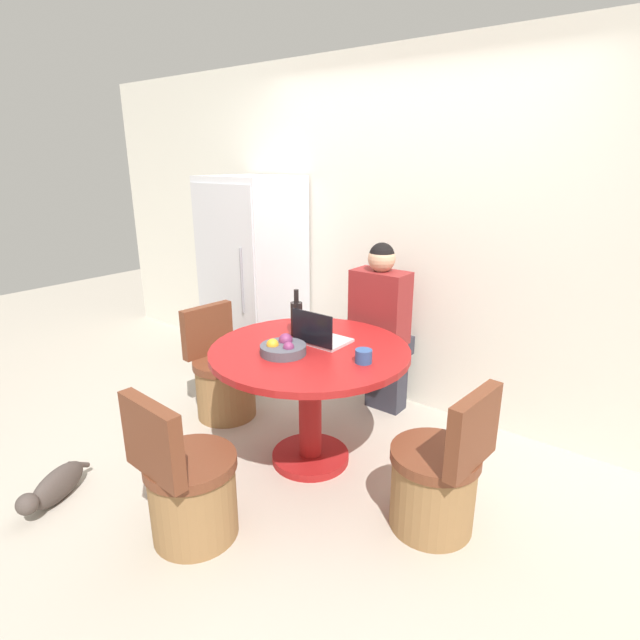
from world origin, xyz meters
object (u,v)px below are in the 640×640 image
at_px(refrigerator, 254,280).
at_px(cat, 54,487).
at_px(chair_left_side, 224,381).
at_px(bottle, 297,318).
at_px(fruit_bowl, 283,348).
at_px(dining_table, 310,376).
at_px(person_seated, 382,324).
at_px(laptop, 320,337).
at_px(chair_right_side, 437,482).
at_px(chair_near_camera, 189,490).

xyz_separation_m(refrigerator, cat, (0.37, -1.98, -0.76)).
distance_m(chair_left_side, bottle, 0.92).
height_order(fruit_bowl, cat, fruit_bowl).
bearing_deg(dining_table, refrigerator, 147.93).
distance_m(person_seated, bottle, 0.75).
height_order(person_seated, laptop, person_seated).
height_order(person_seated, bottle, person_seated).
xyz_separation_m(laptop, fruit_bowl, (-0.07, -0.26, -0.01)).
distance_m(dining_table, bottle, 0.39).
bearing_deg(bottle, chair_right_side, -10.45).
relative_size(chair_left_side, fruit_bowl, 3.06).
height_order(refrigerator, fruit_bowl, refrigerator).
height_order(refrigerator, bottle, refrigerator).
distance_m(chair_near_camera, bottle, 1.21).
distance_m(dining_table, person_seated, 0.83).
bearing_deg(chair_right_side, dining_table, -90.00).
xyz_separation_m(laptop, cat, (-0.88, -1.30, -0.72)).
xyz_separation_m(chair_right_side, fruit_bowl, (-0.96, -0.09, 0.53)).
distance_m(dining_table, chair_left_side, 0.95).
bearing_deg(person_seated, chair_right_side, 134.61).
relative_size(chair_near_camera, fruit_bowl, 3.06).
relative_size(person_seated, cat, 2.66).
xyz_separation_m(bottle, cat, (-0.66, -1.33, -0.79)).
bearing_deg(chair_near_camera, fruit_bowl, -85.68).
bearing_deg(laptop, chair_left_side, 1.17).
distance_m(chair_near_camera, laptop, 1.14).
height_order(refrigerator, person_seated, refrigerator).
height_order(chair_near_camera, chair_right_side, same).
relative_size(chair_right_side, bottle, 2.74).
distance_m(chair_left_side, laptop, 1.05).
height_order(chair_right_side, person_seated, person_seated).
distance_m(chair_left_side, person_seated, 1.25).
relative_size(person_seated, fruit_bowl, 4.87).
height_order(person_seated, fruit_bowl, person_seated).
bearing_deg(cat, fruit_bowl, 118.22).
xyz_separation_m(dining_table, chair_left_side, (-0.89, 0.08, -0.32)).
bearing_deg(cat, bottle, 129.71).
bearing_deg(person_seated, laptop, 89.52).
bearing_deg(laptop, person_seated, -90.48).
bearing_deg(fruit_bowl, dining_table, 68.31).
bearing_deg(fruit_bowl, laptop, 75.39).
bearing_deg(chair_near_camera, cat, 23.99).
bearing_deg(chair_right_side, laptop, -96.25).
relative_size(bottle, cat, 0.61).
height_order(dining_table, chair_left_side, chair_left_side).
bearing_deg(chair_left_side, dining_table, -90.00).
xyz_separation_m(chair_left_side, person_seated, (0.90, 0.74, 0.43)).
bearing_deg(chair_left_side, bottle, -80.69).
distance_m(laptop, fruit_bowl, 0.27).
distance_m(refrigerator, chair_near_camera, 2.14).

